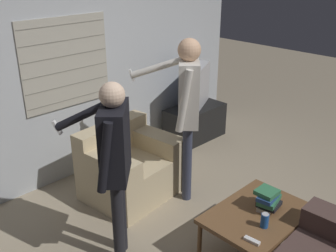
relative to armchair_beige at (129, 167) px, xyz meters
The scene contains 11 objects.
ground_plane 1.25m from the armchair_beige, 94.56° to the right, with size 16.00×16.00×0.00m, color gray.
wall_back 1.27m from the armchair_beige, 96.78° to the left, with size 5.20×0.08×2.55m.
armchair_beige is the anchor object (origin of this frame).
coffee_table 1.55m from the armchair_beige, 83.27° to the right, with size 0.92×0.66×0.42m.
tv_stand 1.66m from the armchair_beige, 16.13° to the left, with size 0.87×0.47×0.49m.
tv 1.72m from the armchair_beige, 16.22° to the left, with size 0.83×0.56×0.58m.
person_left_standing 1.22m from the armchair_beige, 134.50° to the right, with size 0.51×0.80×1.61m.
person_right_standing 1.01m from the armchair_beige, 48.16° to the right, with size 0.50×0.84×1.75m.
book_stack 1.60m from the armchair_beige, 79.52° to the right, with size 0.26×0.21×0.19m.
soda_can 1.69m from the armchair_beige, 88.07° to the right, with size 0.07×0.07×0.13m.
spare_remote 1.73m from the armchair_beige, 95.70° to the right, with size 0.05×0.13×0.02m.
Camera 1 is at (-2.25, -1.80, 2.47)m, focal length 42.00 mm.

